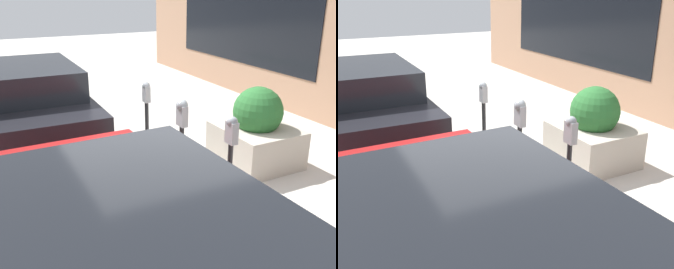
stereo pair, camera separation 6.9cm
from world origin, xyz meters
TOP-DOWN VIEW (x-y plane):
  - ground_plane at (0.00, 0.00)m, footprint 40.00×40.00m
  - curb_strip at (0.00, 0.08)m, footprint 19.00×0.16m
  - parking_meter_nearest at (-1.17, -0.31)m, footprint 0.15×0.13m
  - parking_meter_second at (-0.05, -0.28)m, footprint 0.19×0.16m
  - parking_meter_middle at (1.21, -0.30)m, footprint 0.15×0.12m
  - planter_box at (0.20, -1.83)m, footprint 1.28×1.14m
  - parked_car_middle at (2.47, 1.42)m, footprint 4.22×1.88m

SIDE VIEW (x-z plane):
  - ground_plane at x=0.00m, z-range 0.00..0.00m
  - curb_strip at x=0.00m, z-range 0.00..0.04m
  - planter_box at x=0.20m, z-range -0.12..1.19m
  - parked_car_middle at x=2.47m, z-range 0.05..1.64m
  - parking_meter_middle at x=1.21m, z-range 0.22..1.57m
  - parking_meter_second at x=-0.05m, z-range 0.29..1.65m
  - parking_meter_nearest at x=-1.17m, z-range 0.26..1.70m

